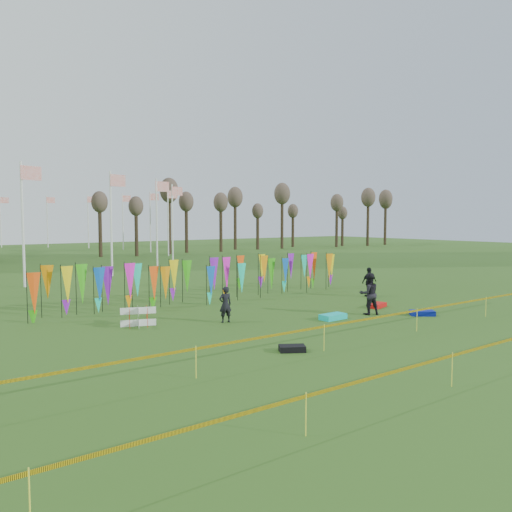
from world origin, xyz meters
TOP-DOWN VIEW (x-y plane):
  - ground at (0.00, 0.00)m, footprint 160.00×160.00m
  - banner_row at (0.28, 8.98)m, footprint 18.64×0.64m
  - caution_tape_near at (-0.22, -1.68)m, footprint 26.00×0.02m
  - caution_tape_far at (-0.22, -6.19)m, footprint 26.00×0.02m
  - tree_line at (32.00, 44.00)m, footprint 53.92×1.92m
  - box_kite at (-5.53, 5.51)m, footprint 0.72×0.72m
  - person_left at (-2.23, 4.12)m, footprint 0.62×0.50m
  - person_mid at (4.04, 1.75)m, footprint 1.08×0.90m
  - person_right at (8.13, 5.32)m, footprint 1.05×0.71m
  - kite_bag_turquoise at (1.91, 1.91)m, footprint 1.22×0.64m
  - kite_bag_blue at (5.82, 0.17)m, footprint 1.18×1.09m
  - kite_bag_red at (5.80, 2.74)m, footprint 1.23×0.82m
  - kite_bag_black at (-2.94, -1.09)m, footprint 0.99×0.86m

SIDE VIEW (x-z plane):
  - ground at x=0.00m, z-range 0.00..0.00m
  - kite_bag_black at x=-2.94m, z-range 0.00..0.20m
  - kite_bag_red at x=5.80m, z-range 0.00..0.21m
  - kite_bag_blue at x=5.82m, z-range 0.00..0.22m
  - kite_bag_turquoise at x=1.91m, z-range 0.00..0.24m
  - box_kite at x=-5.53m, z-range 0.00..0.80m
  - person_left at x=-2.23m, z-range 0.00..1.53m
  - caution_tape_near at x=-0.22m, z-range 0.33..1.23m
  - caution_tape_far at x=-0.22m, z-range 0.33..1.23m
  - person_right at x=8.13m, z-range 0.00..1.65m
  - person_mid at x=4.04m, z-range 0.00..1.91m
  - banner_row at x=0.28m, z-range 0.21..2.39m
  - tree_line at x=32.00m, z-range 2.25..10.09m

